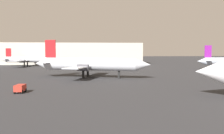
# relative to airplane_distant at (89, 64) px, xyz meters

# --- Properties ---
(airplane_distant) EXTENTS (29.75, 20.58, 9.61)m
(airplane_distant) POSITION_rel_airplane_distant_xyz_m (0.00, 0.00, 0.00)
(airplane_distant) COLOR silver
(airplane_distant) RESTS_ON ground_plane
(airplane_far_right) EXTENTS (24.91, 23.78, 8.02)m
(airplane_far_right) POSITION_rel_airplane_distant_xyz_m (-27.19, 47.63, -0.42)
(airplane_far_right) COLOR silver
(airplane_far_right) RESTS_ON ground_plane
(baggage_cart) EXTENTS (1.47, 2.46, 1.30)m
(baggage_cart) POSITION_rel_airplane_distant_xyz_m (-11.04, -20.42, -2.69)
(baggage_cart) COLOR red
(baggage_cart) RESTS_ON ground_plane
(terminal_building) EXTENTS (75.76, 20.14, 11.01)m
(terminal_building) POSITION_rel_airplane_distant_xyz_m (-10.17, 69.53, 2.06)
(terminal_building) COLOR beige
(terminal_building) RESTS_ON ground_plane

